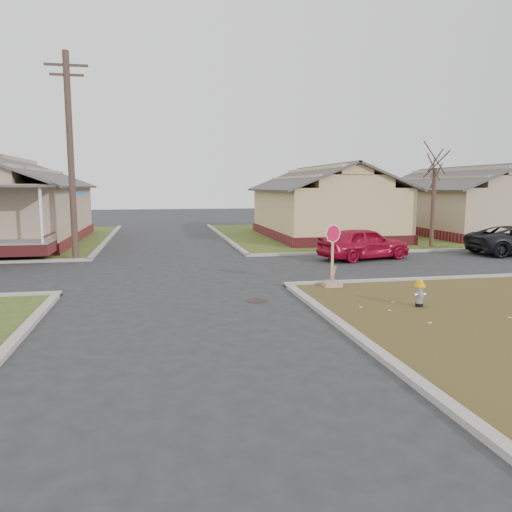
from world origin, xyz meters
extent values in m
plane|color=#242426|center=(0.00, 0.00, 0.00)|extent=(120.00, 120.00, 0.00)
cube|color=#364A1A|center=(22.00, 18.00, 0.03)|extent=(37.00, 19.00, 0.05)
cylinder|color=black|center=(2.20, -0.50, 0.01)|extent=(0.64, 0.64, 0.01)
cube|color=maroon|center=(10.00, 16.50, 0.30)|extent=(7.20, 11.20, 0.60)
cube|color=#E3C886|center=(10.00, 16.50, 1.90)|extent=(7.00, 11.00, 2.60)
cube|color=maroon|center=(20.00, 16.50, 0.30)|extent=(7.20, 11.20, 0.60)
cube|color=tan|center=(20.00, 16.50, 1.90)|extent=(7.00, 11.00, 2.60)
cylinder|color=#402D24|center=(-4.20, 8.90, 4.50)|extent=(0.28, 0.28, 9.00)
cube|color=#402D24|center=(-4.20, 8.90, 8.40)|extent=(1.80, 0.10, 0.10)
cube|color=#402D24|center=(-4.20, 8.90, 8.00)|extent=(1.40, 0.10, 0.10)
cylinder|color=#402D24|center=(14.00, 10.20, 2.15)|extent=(0.22, 0.22, 4.20)
cylinder|color=black|center=(6.34, -2.23, 0.10)|extent=(0.21, 0.21, 0.10)
cylinder|color=#A8A9AD|center=(6.34, -2.23, 0.36)|extent=(0.18, 0.18, 0.44)
sphere|color=#A8A9AD|center=(6.34, -2.23, 0.58)|extent=(0.18, 0.18, 0.18)
cylinder|color=#FFB30D|center=(6.34, -2.23, 0.62)|extent=(0.29, 0.29, 0.06)
cylinder|color=#FFB30D|center=(6.34, -2.23, 0.69)|extent=(0.21, 0.21, 0.10)
sphere|color=#FFB30D|center=(6.34, -2.23, 0.75)|extent=(0.14, 0.14, 0.14)
cube|color=tan|center=(4.97, 0.89, 0.12)|extent=(0.57, 0.57, 0.14)
cube|color=gray|center=(4.97, 0.89, 0.21)|extent=(0.46, 0.46, 0.04)
cube|color=tan|center=(4.97, 0.89, 1.10)|extent=(0.08, 0.04, 1.91)
cylinder|color=#D00D3E|center=(4.97, 0.85, 1.78)|extent=(0.51, 0.22, 0.55)
cylinder|color=white|center=(4.97, 0.86, 1.78)|extent=(0.58, 0.25, 0.62)
imported|color=#A30B27|center=(8.58, 6.73, 0.73)|extent=(4.58, 2.72, 1.46)
camera|label=1|loc=(-0.57, -14.33, 3.29)|focal=35.00mm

